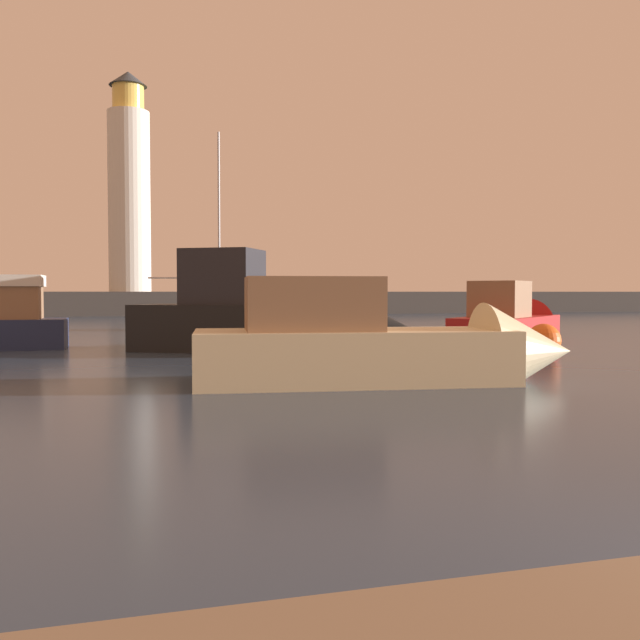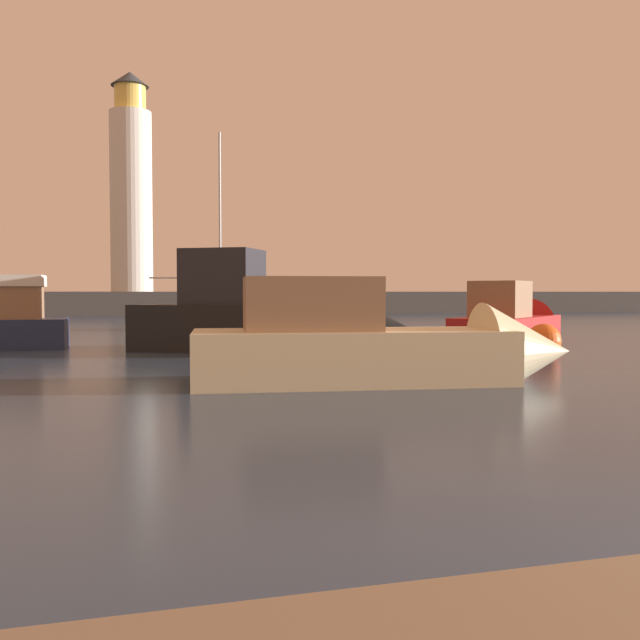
{
  "view_description": "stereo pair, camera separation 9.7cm",
  "coord_description": "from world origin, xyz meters",
  "px_view_note": "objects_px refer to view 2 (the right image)",
  "views": [
    {
      "loc": [
        -4.89,
        -2.59,
        2.0
      ],
      "look_at": [
        1.34,
        20.17,
        1.03
      ],
      "focal_mm": 38.38,
      "sensor_mm": 36.0,
      "label": 1
    },
    {
      "loc": [
        -4.8,
        -2.62,
        2.0
      ],
      "look_at": [
        1.34,
        20.17,
        1.03
      ],
      "focal_mm": 38.38,
      "sensor_mm": 36.0,
      "label": 2
    }
  ],
  "objects_px": {
    "motorboat_0": "(517,323)",
    "mooring_buoy": "(543,341)",
    "lighthouse": "(131,188)",
    "motorboat_1": "(399,346)",
    "motorboat_4": "(276,319)",
    "sailboat_moored": "(208,319)"
  },
  "relations": [
    {
      "from": "motorboat_4",
      "to": "sailboat_moored",
      "type": "height_order",
      "value": "sailboat_moored"
    },
    {
      "from": "motorboat_1",
      "to": "mooring_buoy",
      "type": "bearing_deg",
      "value": 32.88
    },
    {
      "from": "lighthouse",
      "to": "sailboat_moored",
      "type": "xyz_separation_m",
      "value": [
        3.97,
        -24.54,
        -10.27
      ]
    },
    {
      "from": "motorboat_0",
      "to": "sailboat_moored",
      "type": "relative_size",
      "value": 0.73
    },
    {
      "from": "lighthouse",
      "to": "motorboat_0",
      "type": "xyz_separation_m",
      "value": [
        15.15,
        -36.46,
        -10.14
      ]
    },
    {
      "from": "motorboat_0",
      "to": "motorboat_1",
      "type": "bearing_deg",
      "value": -131.65
    },
    {
      "from": "motorboat_0",
      "to": "mooring_buoy",
      "type": "bearing_deg",
      "value": -114.79
    },
    {
      "from": "motorboat_4",
      "to": "sailboat_moored",
      "type": "xyz_separation_m",
      "value": [
        -0.88,
        13.92,
        -0.49
      ]
    },
    {
      "from": "lighthouse",
      "to": "motorboat_1",
      "type": "distance_m",
      "value": 48.26
    },
    {
      "from": "lighthouse",
      "to": "motorboat_4",
      "type": "height_order",
      "value": "lighthouse"
    },
    {
      "from": "lighthouse",
      "to": "motorboat_1",
      "type": "height_order",
      "value": "lighthouse"
    },
    {
      "from": "motorboat_4",
      "to": "lighthouse",
      "type": "bearing_deg",
      "value": 97.19
    },
    {
      "from": "lighthouse",
      "to": "motorboat_0",
      "type": "distance_m",
      "value": 40.76
    },
    {
      "from": "motorboat_1",
      "to": "sailboat_moored",
      "type": "xyz_separation_m",
      "value": [
        -1.95,
        22.28,
        -0.2
      ]
    },
    {
      "from": "sailboat_moored",
      "to": "mooring_buoy",
      "type": "bearing_deg",
      "value": -65.55
    },
    {
      "from": "motorboat_1",
      "to": "motorboat_0",
      "type": "bearing_deg",
      "value": 48.35
    },
    {
      "from": "motorboat_1",
      "to": "motorboat_4",
      "type": "relative_size",
      "value": 0.93
    },
    {
      "from": "sailboat_moored",
      "to": "lighthouse",
      "type": "bearing_deg",
      "value": 99.2
    },
    {
      "from": "motorboat_0",
      "to": "sailboat_moored",
      "type": "height_order",
      "value": "sailboat_moored"
    },
    {
      "from": "sailboat_moored",
      "to": "mooring_buoy",
      "type": "xyz_separation_m",
      "value": [
        8.27,
        -18.2,
        -0.08
      ]
    },
    {
      "from": "motorboat_1",
      "to": "sailboat_moored",
      "type": "distance_m",
      "value": 22.37
    },
    {
      "from": "motorboat_4",
      "to": "mooring_buoy",
      "type": "distance_m",
      "value": 8.56
    }
  ]
}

